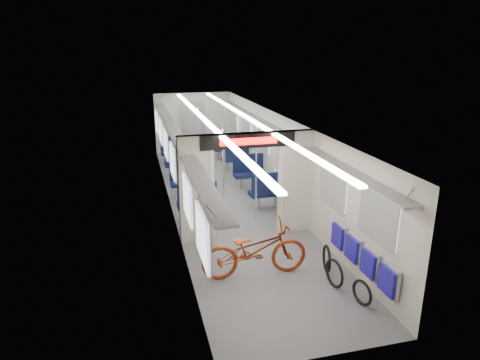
{
  "coord_description": "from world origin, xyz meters",
  "views": [
    {
      "loc": [
        -2.27,
        -10.36,
        4.02
      ],
      "look_at": [
        -0.04,
        -1.54,
        1.14
      ],
      "focal_mm": 32.0,
      "sensor_mm": 36.0,
      "label": 1
    }
  ],
  "objects_px": {
    "flip_bench": "(361,256)",
    "stanchion_near_right": "(256,176)",
    "bike_hoop_c": "(327,260)",
    "stanchion_near_left": "(223,180)",
    "bicycle": "(255,250)",
    "seat_bay_near_right": "(258,178)",
    "seat_bay_near_left": "(191,188)",
    "stanchion_far_left": "(199,147)",
    "seat_bay_far_right": "(230,150)",
    "bike_hoop_b": "(334,275)",
    "seat_bay_far_left": "(176,154)",
    "bike_hoop_a": "(362,294)",
    "stanchion_far_right": "(225,147)"
  },
  "relations": [
    {
      "from": "flip_bench",
      "to": "stanchion_near_right",
      "type": "height_order",
      "value": "stanchion_near_right"
    },
    {
      "from": "bike_hoop_c",
      "to": "stanchion_near_left",
      "type": "bearing_deg",
      "value": 120.83
    },
    {
      "from": "stanchion_near_left",
      "to": "bicycle",
      "type": "bearing_deg",
      "value": -87.41
    },
    {
      "from": "bike_hoop_c",
      "to": "seat_bay_near_right",
      "type": "height_order",
      "value": "seat_bay_near_right"
    },
    {
      "from": "bike_hoop_c",
      "to": "bicycle",
      "type": "bearing_deg",
      "value": 171.57
    },
    {
      "from": "stanchion_near_right",
      "to": "seat_bay_near_right",
      "type": "bearing_deg",
      "value": 72.04
    },
    {
      "from": "bike_hoop_c",
      "to": "seat_bay_near_left",
      "type": "xyz_separation_m",
      "value": [
        -1.95,
        3.86,
        0.31
      ]
    },
    {
      "from": "seat_bay_near_right",
      "to": "stanchion_far_left",
      "type": "xyz_separation_m",
      "value": [
        -1.35,
        1.49,
        0.61
      ]
    },
    {
      "from": "seat_bay_far_right",
      "to": "stanchion_near_left",
      "type": "relative_size",
      "value": 0.84
    },
    {
      "from": "stanchion_near_left",
      "to": "seat_bay_near_right",
      "type": "bearing_deg",
      "value": 53.55
    },
    {
      "from": "seat_bay_near_left",
      "to": "stanchion_near_left",
      "type": "distance_m",
      "value": 1.67
    },
    {
      "from": "flip_bench",
      "to": "bike_hoop_b",
      "type": "xyz_separation_m",
      "value": [
        -0.44,
        0.09,
        -0.35
      ]
    },
    {
      "from": "stanchion_far_left",
      "to": "seat_bay_near_left",
      "type": "bearing_deg",
      "value": -105.63
    },
    {
      "from": "flip_bench",
      "to": "seat_bay_far_left",
      "type": "xyz_separation_m",
      "value": [
        -2.29,
        8.13,
        -0.05
      ]
    },
    {
      "from": "bike_hoop_b",
      "to": "stanchion_near_right",
      "type": "bearing_deg",
      "value": 99.88
    },
    {
      "from": "flip_bench",
      "to": "bike_hoop_a",
      "type": "bearing_deg",
      "value": -115.38
    },
    {
      "from": "stanchion_far_left",
      "to": "stanchion_far_right",
      "type": "height_order",
      "value": "same"
    },
    {
      "from": "flip_bench",
      "to": "seat_bay_far_left",
      "type": "distance_m",
      "value": 8.45
    },
    {
      "from": "bike_hoop_b",
      "to": "bike_hoop_c",
      "type": "height_order",
      "value": "bike_hoop_c"
    },
    {
      "from": "bike_hoop_a",
      "to": "flip_bench",
      "type": "bearing_deg",
      "value": 64.62
    },
    {
      "from": "stanchion_far_left",
      "to": "seat_bay_near_right",
      "type": "bearing_deg",
      "value": -47.78
    },
    {
      "from": "bike_hoop_c",
      "to": "seat_bay_far_right",
      "type": "bearing_deg",
      "value": 90.63
    },
    {
      "from": "stanchion_far_right",
      "to": "stanchion_near_left",
      "type": "bearing_deg",
      "value": -102.86
    },
    {
      "from": "stanchion_far_right",
      "to": "bike_hoop_c",
      "type": "bearing_deg",
      "value": -82.83
    },
    {
      "from": "bike_hoop_c",
      "to": "stanchion_far_right",
      "type": "xyz_separation_m",
      "value": [
        -0.7,
        5.57,
        0.91
      ]
    },
    {
      "from": "stanchion_near_right",
      "to": "stanchion_far_right",
      "type": "xyz_separation_m",
      "value": [
        -0.07,
        3.05,
        0.0
      ]
    },
    {
      "from": "stanchion_far_left",
      "to": "seat_bay_far_right",
      "type": "bearing_deg",
      "value": 55.36
    },
    {
      "from": "bike_hoop_c",
      "to": "flip_bench",
      "type": "bearing_deg",
      "value": -61.34
    },
    {
      "from": "bicycle",
      "to": "seat_bay_far_right",
      "type": "height_order",
      "value": "seat_bay_far_right"
    },
    {
      "from": "seat_bay_near_left",
      "to": "stanchion_near_right",
      "type": "bearing_deg",
      "value": -45.25
    },
    {
      "from": "bike_hoop_a",
      "to": "stanchion_far_right",
      "type": "distance_m",
      "value": 6.82
    },
    {
      "from": "flip_bench",
      "to": "stanchion_near_right",
      "type": "distance_m",
      "value": 3.33
    },
    {
      "from": "stanchion_near_left",
      "to": "bike_hoop_b",
      "type": "bearing_deg",
      "value": -65.51
    },
    {
      "from": "seat_bay_near_left",
      "to": "stanchion_far_left",
      "type": "distance_m",
      "value": 2.01
    },
    {
      "from": "bicycle",
      "to": "stanchion_far_right",
      "type": "distance_m",
      "value": 5.45
    },
    {
      "from": "bike_hoop_a",
      "to": "seat_bay_far_right",
      "type": "relative_size",
      "value": 0.23
    },
    {
      "from": "seat_bay_near_left",
      "to": "stanchion_far_right",
      "type": "xyz_separation_m",
      "value": [
        1.25,
        1.71,
        0.6
      ]
    },
    {
      "from": "bike_hoop_c",
      "to": "seat_bay_near_left",
      "type": "distance_m",
      "value": 4.34
    },
    {
      "from": "bike_hoop_b",
      "to": "seat_bay_far_right",
      "type": "distance_m",
      "value": 8.19
    },
    {
      "from": "bicycle",
      "to": "seat_bay_far_right",
      "type": "bearing_deg",
      "value": -8.46
    },
    {
      "from": "bike_hoop_c",
      "to": "seat_bay_far_left",
      "type": "xyz_separation_m",
      "value": [
        -1.95,
        7.52,
        0.29
      ]
    },
    {
      "from": "stanchion_far_right",
      "to": "seat_bay_far_left",
      "type": "bearing_deg",
      "value": 122.8
    },
    {
      "from": "bike_hoop_a",
      "to": "seat_bay_far_left",
      "type": "xyz_separation_m",
      "value": [
        -2.04,
        8.65,
        0.33
      ]
    },
    {
      "from": "bike_hoop_c",
      "to": "seat_bay_far_left",
      "type": "bearing_deg",
      "value": 104.57
    },
    {
      "from": "bike_hoop_a",
      "to": "bike_hoop_c",
      "type": "bearing_deg",
      "value": 94.43
    },
    {
      "from": "bicycle",
      "to": "stanchion_far_left",
      "type": "height_order",
      "value": "stanchion_far_left"
    },
    {
      "from": "flip_bench",
      "to": "seat_bay_near_left",
      "type": "distance_m",
      "value": 5.02
    },
    {
      "from": "bike_hoop_a",
      "to": "seat_bay_far_right",
      "type": "bearing_deg",
      "value": 91.12
    },
    {
      "from": "bike_hoop_a",
      "to": "stanchion_far_left",
      "type": "bearing_deg",
      "value": 102.59
    },
    {
      "from": "bike_hoop_b",
      "to": "bike_hoop_a",
      "type": "bearing_deg",
      "value": -72.84
    }
  ]
}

